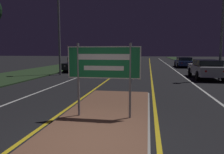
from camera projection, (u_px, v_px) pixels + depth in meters
ground_plane at (87, 145)px, 4.87m from camera, size 160.00×160.00×0.00m
median_island at (104, 118)px, 6.69m from camera, size 2.78×8.64×0.10m
verge_left at (56, 68)px, 26.00m from camera, size 5.00×100.00×0.08m
centre_line_yellow_left at (127, 66)px, 29.62m from camera, size 0.12×70.00×0.01m
centre_line_yellow_right at (150, 67)px, 29.10m from camera, size 0.12×70.00×0.01m
lane_line_white_left at (108, 66)px, 30.04m from camera, size 0.12×70.00×0.01m
lane_line_white_right at (170, 67)px, 28.68m from camera, size 0.12×70.00×0.01m
edge_line_white_left at (87, 66)px, 30.53m from camera, size 0.10×70.00×0.01m
edge_line_white_right at (194, 67)px, 28.19m from camera, size 0.10×70.00×0.01m
highway_sign at (104, 65)px, 6.49m from camera, size 2.20×0.07×2.23m
streetlight_left_near at (58, 7)px, 18.37m from camera, size 0.52×0.52×8.93m
car_receding_0 at (206, 68)px, 16.45m from camera, size 1.94×4.77×1.44m
car_receding_1 at (184, 62)px, 28.12m from camera, size 1.92×4.81×1.29m
car_approaching_0 at (78, 64)px, 22.55m from camera, size 1.93×4.56×1.46m
car_approaching_1 at (126, 59)px, 36.44m from camera, size 1.85×4.37×1.44m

